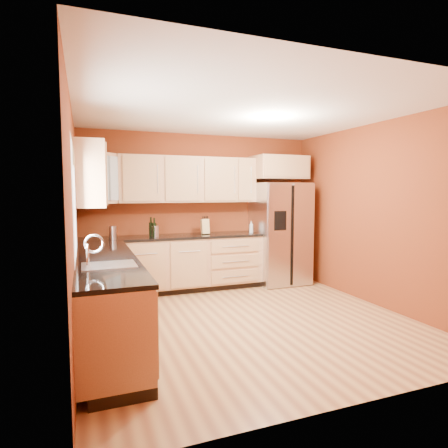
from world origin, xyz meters
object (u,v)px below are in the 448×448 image
Objects in this scene: knife_block at (205,227)px; soap_dispenser at (251,227)px; canister_left at (113,232)px; wine_bottle_a at (151,227)px; refrigerator at (280,233)px.

knife_block reaches higher than soap_dispenser.
wine_bottle_a is (0.58, -0.03, 0.06)m from canister_left.
canister_left is at bearing 178.14° from refrigerator.
wine_bottle_a is (-2.27, 0.06, 0.18)m from refrigerator.
soap_dispenser is at bearing 177.38° from refrigerator.
refrigerator is 7.23× the size of knife_block.
canister_left is 0.95× the size of soap_dispenser.
canister_left is at bearing 178.32° from soap_dispenser.
knife_block is at bearing 175.91° from refrigerator.
refrigerator is at bearing -2.62° from soap_dispenser.
soap_dispenser is (-0.55, 0.03, 0.13)m from refrigerator.
refrigerator is 2.28m from wine_bottle_a.
canister_left is 0.59× the size of wine_bottle_a.
wine_bottle_a reaches higher than soap_dispenser.
refrigerator reaches higher than canister_left.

